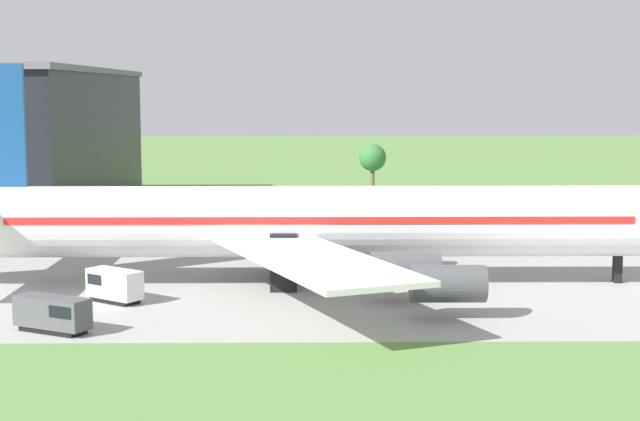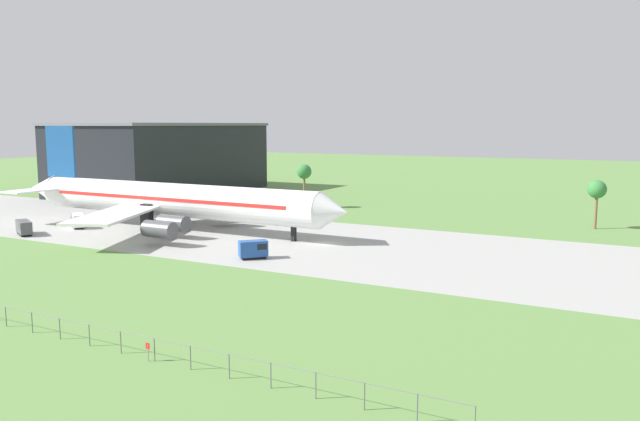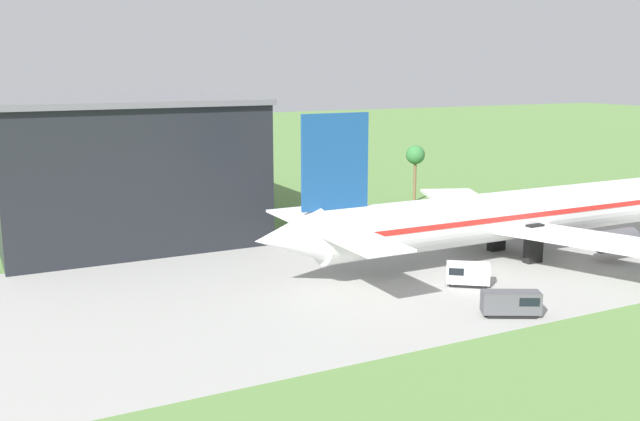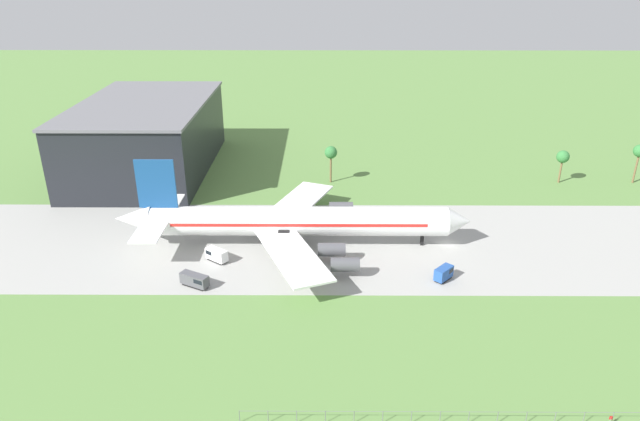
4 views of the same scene
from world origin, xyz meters
TOP-DOWN VIEW (x-y plane):
  - ground_plane at (0.00, 0.00)m, footprint 600.00×600.00m
  - taxiway_strip at (0.00, 0.00)m, footprint 320.00×44.00m
  - jet_airliner at (-34.98, -0.53)m, footprint 79.51×54.28m
  - baggage_tug at (-53.61, -18.81)m, footprint 6.22×4.56m
  - fuel_truck at (-3.94, -15.95)m, footprint 4.41×4.51m
  - catering_van at (-51.27, -8.34)m, footprint 5.22×4.59m
  - perimeter_fence at (0.00, -55.00)m, footprint 80.10×0.10m
  - no_stopping_sign at (11.53, -55.31)m, footprint 0.44×0.08m
  - terminal_building at (-81.58, 50.17)m, footprint 36.72×61.20m
  - palm_tree_row at (38.37, 39.14)m, footprint 107.83×3.60m

SIDE VIEW (x-z plane):
  - ground_plane at x=0.00m, z-range 0.00..0.00m
  - taxiway_strip at x=0.00m, z-range 0.00..0.02m
  - no_stopping_sign at x=11.53m, z-range 0.21..1.89m
  - baggage_tug at x=-53.61m, z-range 0.10..2.76m
  - perimeter_fence at x=0.00m, z-range 0.40..2.50m
  - catering_van at x=-51.27m, z-range 0.10..2.90m
  - fuel_truck at x=-3.94m, z-range 0.10..2.93m
  - jet_airliner at x=-34.98m, z-range -4.33..15.93m
  - palm_tree_row at x=38.37m, z-range 2.64..14.10m
  - terminal_building at x=-81.58m, z-range 0.02..21.00m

